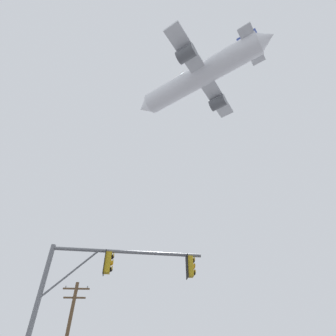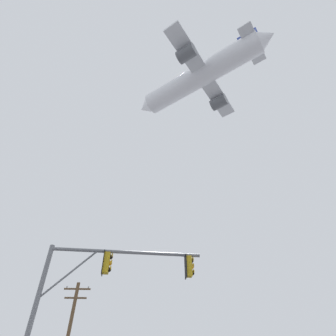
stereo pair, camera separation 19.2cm
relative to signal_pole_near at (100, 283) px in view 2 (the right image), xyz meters
name	(u,v)px [view 2 (the right image)]	position (x,y,z in m)	size (l,w,h in m)	color
signal_pole_near	(100,283)	(0.00, 0.00, 0.00)	(6.80, 0.78, 6.29)	slate
utility_pole	(68,334)	(-4.17, 12.40, -0.41)	(2.20, 0.28, 8.15)	brown
airplane	(200,76)	(9.39, 14.88, 39.61)	(23.52, 19.34, 7.40)	white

